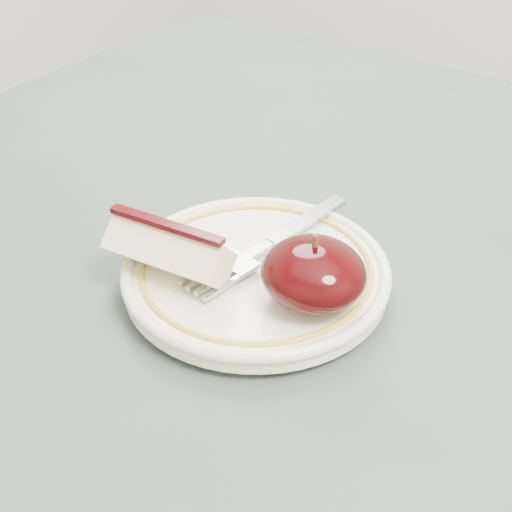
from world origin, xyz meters
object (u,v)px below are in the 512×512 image
Objects in this scene: plate at (256,272)px; fork at (269,244)px; apple_half at (314,273)px; table at (294,355)px.

plate is 1.16× the size of fork.
fork reaches higher than plate.
fork is at bearing 151.00° from apple_half.
plate reaches higher than table.
plate is (-0.01, -0.04, 0.10)m from table.
plate is 0.06m from apple_half.
table is at bearing -41.58° from fork.
table is 0.14m from apple_half.
plate is 0.03m from fork.
plate is 2.72× the size of apple_half.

